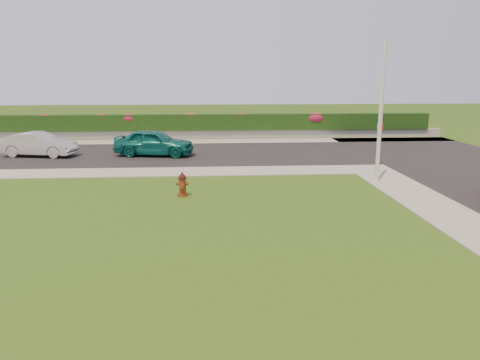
{
  "coord_description": "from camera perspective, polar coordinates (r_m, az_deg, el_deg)",
  "views": [
    {
      "loc": [
        -0.5,
        -11.99,
        4.31
      ],
      "look_at": [
        0.51,
        3.18,
        0.9
      ],
      "focal_mm": 35.0,
      "sensor_mm": 36.0,
      "label": 1
    }
  ],
  "objects": [
    {
      "name": "flower_clump_a",
      "position": [
        34.45,
        -22.77,
        6.96
      ],
      "size": [
        1.06,
        0.68,
        0.53
      ],
      "primitive_type": "ellipsoid",
      "color": "#AB1D46",
      "rests_on": "hedge"
    },
    {
      "name": "utility_pole",
      "position": [
        19.64,
        16.78,
        7.74
      ],
      "size": [
        0.16,
        0.16,
        5.63
      ],
      "primitive_type": "cylinder",
      "color": "silver",
      "rests_on": "ground"
    },
    {
      "name": "sedan_teal",
      "position": [
        25.84,
        -10.42,
        4.53
      ],
      "size": [
        4.48,
        2.43,
        1.44
      ],
      "primitive_type": "imported",
      "rotation": [
        0.0,
        0.0,
        1.39
      ],
      "color": "#0B5954",
      "rests_on": "street_far"
    },
    {
      "name": "curb_corner",
      "position": [
        22.7,
        15.57,
        1.27
      ],
      "size": [
        2.0,
        2.0,
        0.04
      ],
      "primitive_type": "cube",
      "color": "gray",
      "rests_on": "ground"
    },
    {
      "name": "stop_sign",
      "position": [
        23.26,
        16.69,
        5.55
      ],
      "size": [
        0.46,
        0.43,
        2.26
      ],
      "rotation": [
        0.0,
        0.0,
        0.35
      ],
      "color": "slate",
      "rests_on": "ground"
    },
    {
      "name": "street_far",
      "position": [
        26.72,
        -13.46,
        3.05
      ],
      "size": [
        26.0,
        8.0,
        0.04
      ],
      "primitive_type": "cube",
      "color": "black",
      "rests_on": "ground"
    },
    {
      "name": "fire_hydrant",
      "position": [
        17.14,
        -7.04,
        -0.59
      ],
      "size": [
        0.45,
        0.43,
        0.88
      ],
      "rotation": [
        0.0,
        0.0,
        -0.09
      ],
      "color": "#57270D",
      "rests_on": "ground"
    },
    {
      "name": "sidewalk_far",
      "position": [
        22.12,
        -18.12,
        0.82
      ],
      "size": [
        24.0,
        2.0,
        0.04
      ],
      "primitive_type": "cube",
      "color": "gray",
      "rests_on": "ground"
    },
    {
      "name": "retaining_wall",
      "position": [
        32.74,
        -4.67,
        5.55
      ],
      "size": [
        34.0,
        0.4,
        0.6
      ],
      "primitive_type": "cube",
      "color": "gray",
      "rests_on": "ground"
    },
    {
      "name": "hedge",
      "position": [
        32.75,
        -4.69,
        7.05
      ],
      "size": [
        32.0,
        0.9,
        1.1
      ],
      "primitive_type": "cube",
      "color": "black",
      "rests_on": "retaining_wall"
    },
    {
      "name": "flower_clump_d",
      "position": [
        32.64,
        -6.07,
        7.59
      ],
      "size": [
        1.1,
        0.71,
        0.55
      ],
      "primitive_type": "ellipsoid",
      "color": "#AB1D46",
      "rests_on": "hedge"
    },
    {
      "name": "flower_clump_b",
      "position": [
        33.42,
        -16.54,
        7.28
      ],
      "size": [
        1.03,
        0.66,
        0.51
      ],
      "primitive_type": "ellipsoid",
      "color": "#AB1D46",
      "rests_on": "hedge"
    },
    {
      "name": "flower_clump_c",
      "position": [
        33.07,
        -13.39,
        7.33
      ],
      "size": [
        1.25,
        0.8,
        0.62
      ],
      "primitive_type": "ellipsoid",
      "color": "#AB1D46",
      "rests_on": "hedge"
    },
    {
      "name": "flower_clump_f",
      "position": [
        33.45,
        9.11,
        7.49
      ],
      "size": [
        1.5,
        0.96,
        0.75
      ],
      "primitive_type": "ellipsoid",
      "color": "#AB1D46",
      "rests_on": "hedge"
    },
    {
      "name": "ground",
      "position": [
        12.75,
        -1.34,
        -7.12
      ],
      "size": [
        120.0,
        120.0,
        0.0
      ],
      "primitive_type": "plane",
      "color": "black",
      "rests_on": "ground"
    },
    {
      "name": "sedan_silver",
      "position": [
        27.41,
        -23.28,
        4.02
      ],
      "size": [
        4.14,
        2.1,
        1.3
      ],
      "primitive_type": "imported",
      "rotation": [
        0.0,
        0.0,
        1.38
      ],
      "color": "#B2B3BA",
      "rests_on": "street_far"
    },
    {
      "name": "flower_clump_e",
      "position": [
        32.69,
        0.11,
        7.68
      ],
      "size": [
        1.07,
        0.69,
        0.53
      ],
      "primitive_type": "ellipsoid",
      "color": "#AB1D46",
      "rests_on": "hedge"
    },
    {
      "name": "sidewalk_beyond",
      "position": [
        31.29,
        -4.69,
        4.71
      ],
      "size": [
        34.0,
        2.0,
        0.04
      ],
      "primitive_type": "cube",
      "color": "gray",
      "rests_on": "ground"
    }
  ]
}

